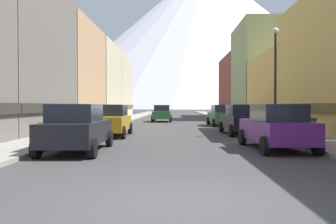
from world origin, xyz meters
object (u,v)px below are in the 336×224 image
at_px(car_right_1, 242,119).
at_px(streetlamp_right, 275,65).
at_px(potted_plant_0, 59,124).
at_px(pedestrian_1, 274,119).
at_px(pedestrian_0, 253,115).
at_px(car_right_0, 276,127).
at_px(car_right_2, 222,115).
at_px(car_left_0, 77,128).
at_px(potted_plant_1, 42,128).
at_px(car_left_1, 111,120).
at_px(trash_bin_right, 310,128).
at_px(car_driving_0, 162,113).

distance_m(car_right_1, streetlamp_right, 3.76).
bearing_deg(potted_plant_0, pedestrian_1, 10.50).
relative_size(car_right_1, pedestrian_0, 2.60).
relative_size(car_right_0, pedestrian_0, 2.61).
bearing_deg(pedestrian_1, car_right_2, 109.72).
relative_size(car_left_0, potted_plant_1, 5.61).
distance_m(car_left_0, pedestrian_1, 14.00).
bearing_deg(car_right_1, car_left_1, -170.88).
bearing_deg(potted_plant_1, car_left_0, -56.62).
distance_m(car_left_1, pedestrian_1, 10.52).
bearing_deg(pedestrian_1, car_left_1, -162.89).
xyz_separation_m(car_right_2, trash_bin_right, (2.55, -12.62, -0.26)).
relative_size(car_right_0, car_driving_0, 1.02).
xyz_separation_m(car_right_1, pedestrian_1, (2.45, 1.87, -0.02)).
bearing_deg(car_left_1, potted_plant_1, -150.68).
bearing_deg(car_left_0, trash_bin_right, 21.32).
bearing_deg(potted_plant_1, pedestrian_0, 39.41).
relative_size(pedestrian_0, pedestrian_1, 1.08).
bearing_deg(streetlamp_right, car_driving_0, 111.63).
height_order(trash_bin_right, streetlamp_right, streetlamp_right).
bearing_deg(car_right_1, potted_plant_0, -176.91).
xyz_separation_m(car_driving_0, streetlamp_right, (6.95, -17.53, 3.09)).
height_order(car_right_1, car_right_2, same).
xyz_separation_m(car_left_0, pedestrian_1, (10.05, 9.75, -0.02)).
height_order(potted_plant_0, pedestrian_1, pedestrian_1).
relative_size(potted_plant_0, streetlamp_right, 0.14).
bearing_deg(car_right_1, trash_bin_right, -56.96).
height_order(car_left_0, potted_plant_1, car_left_0).
relative_size(car_driving_0, trash_bin_right, 4.49).
bearing_deg(car_right_2, potted_plant_0, -139.33).
bearing_deg(car_driving_0, car_right_2, -53.67).
bearing_deg(streetlamp_right, car_right_0, -105.62).
bearing_deg(pedestrian_0, potted_plant_0, -147.46).
height_order(car_right_1, potted_plant_1, car_right_1).
distance_m(car_right_1, trash_bin_right, 4.68).
bearing_deg(car_driving_0, car_right_0, -76.82).
bearing_deg(pedestrian_0, trash_bin_right, -89.51).
xyz_separation_m(trash_bin_right, pedestrian_0, (-0.10, 11.79, 0.30)).
distance_m(car_left_0, pedestrian_0, 18.68).
relative_size(car_right_0, potted_plant_0, 5.36).
relative_size(car_left_0, pedestrian_1, 2.80).
bearing_deg(car_right_2, potted_plant_1, -132.67).
bearing_deg(trash_bin_right, potted_plant_1, 176.14).
relative_size(potted_plant_0, pedestrian_0, 0.49).
distance_m(trash_bin_right, pedestrian_0, 11.79).
xyz_separation_m(car_left_1, potted_plant_1, (-3.20, -1.80, -0.30)).
bearing_deg(pedestrian_1, potted_plant_0, -169.50).
xyz_separation_m(car_right_1, car_driving_0, (-5.40, 16.05, 0.00)).
height_order(car_right_2, pedestrian_1, car_right_2).
bearing_deg(potted_plant_1, streetlamp_right, 7.07).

